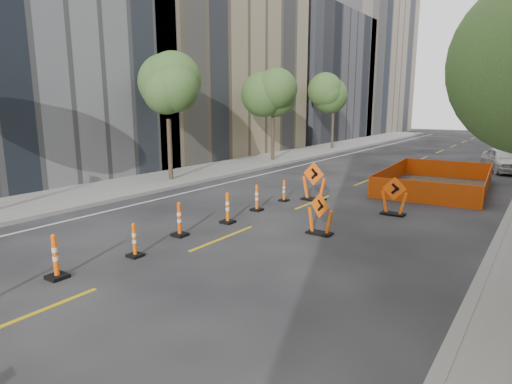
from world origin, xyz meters
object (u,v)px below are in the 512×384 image
Objects in this scene: chevron_sign_center at (320,214)px; channelizer_3 at (134,240)px; channelizer_2 at (55,256)px; channelizer_6 at (257,198)px; chevron_sign_right at (394,196)px; parked_car_mid at (510,151)px; channelizer_4 at (179,219)px; channelizer_7 at (284,190)px; parked_car_near at (504,160)px; chevron_sign_left at (314,181)px; channelizer_5 at (228,208)px.

channelizer_3 is at bearing -102.88° from chevron_sign_center.
channelizer_6 is at bearing 89.00° from channelizer_2.
parked_car_mid is at bearing 71.96° from chevron_sign_right.
parked_car_mid reaches higher than channelizer_3.
chevron_sign_center is at bearing 37.30° from channelizer_4.
parked_car_near reaches higher than channelizer_7.
chevron_sign_left is (0.96, 2.89, 0.31)m from channelizer_6.
channelizer_2 reaches higher than channelizer_7.
channelizer_2 is 0.66× the size of chevron_sign_left.
parked_car_mid is at bearing 76.83° from channelizer_3.
channelizer_4 is 21.77m from parked_car_near.
chevron_sign_center is at bearing 55.96° from channelizer_3.
chevron_sign_right is 0.33× the size of parked_car_near.
chevron_sign_center is (3.37, -1.39, 0.16)m from channelizer_6.
channelizer_3 is at bearing 80.33° from channelizer_2.
channelizer_6 reaches higher than channelizer_3.
channelizer_6 is at bearing 88.22° from channelizer_4.
channelizer_2 is at bearing -90.82° from channelizer_7.
channelizer_2 is 4.05m from channelizer_4.
channelizer_5 is at bearing 90.44° from channelizer_3.
channelizer_5 reaches higher than channelizer_7.
chevron_sign_left reaches higher than channelizer_6.
chevron_sign_left is at bearing -135.29° from parked_car_near.
channelizer_7 is 0.21× the size of parked_car_near.
parked_car_mid is at bearing 71.22° from channelizer_7.
parked_car_mid reaches higher than channelizer_5.
channelizer_7 is at bearing 89.18° from channelizer_2.
channelizer_3 is at bearing -80.77° from channelizer_4.
channelizer_5 is at bearing -93.95° from chevron_sign_left.
channelizer_4 is 0.76× the size of chevron_sign_right.
chevron_sign_center reaches higher than channelizer_5.
channelizer_5 is 0.66× the size of chevron_sign_left.
parked_car_near reaches higher than chevron_sign_right.
channelizer_6 is 0.24× the size of parked_car_near.
chevron_sign_center is (3.51, 6.71, 0.12)m from channelizer_2.
parked_car_near is at bearing 73.75° from channelizer_3.
parked_car_near is 0.88× the size of parked_car_mid.
chevron_sign_center is 3.93m from chevron_sign_right.
chevron_sign_right is (4.53, 2.37, 0.20)m from channelizer_6.
parked_car_mid is (2.19, 19.41, 0.09)m from chevron_sign_right.
channelizer_5 is 24.69m from parked_car_mid.
channelizer_6 is at bearing 178.79° from chevron_sign_center.
chevron_sign_left is (0.95, 0.87, 0.36)m from channelizer_7.
channelizer_3 is at bearing -88.08° from channelizer_6.
channelizer_2 is 8.10m from channelizer_6.
channelizer_3 is 1.03× the size of channelizer_7.
channelizer_3 is 0.19× the size of parked_car_mid.
channelizer_2 is 11.46m from chevron_sign_right.
chevron_sign_right reaches higher than chevron_sign_center.
channelizer_6 is 3.06m from chevron_sign_left.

